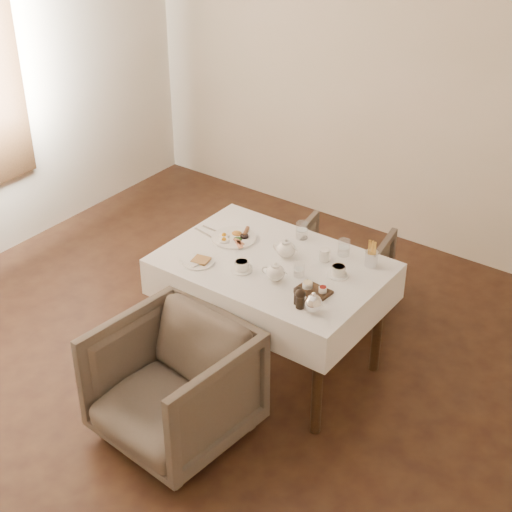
{
  "coord_description": "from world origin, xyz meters",
  "views": [
    {
      "loc": [
        2.43,
        -2.59,
        3.14
      ],
      "look_at": [
        0.18,
        0.49,
        0.82
      ],
      "focal_mm": 55.0,
      "sensor_mm": 36.0,
      "label": 1
    }
  ],
  "objects_px": {
    "armchair_near": "(173,385)",
    "breakfast_plate": "(235,237)",
    "armchair_far": "(337,272)",
    "teapot_centre": "(286,248)",
    "table": "(273,279)"
  },
  "relations": [
    {
      "from": "table",
      "to": "teapot_centre",
      "type": "height_order",
      "value": "teapot_centre"
    },
    {
      "from": "armchair_near",
      "to": "teapot_centre",
      "type": "distance_m",
      "value": 1.02
    },
    {
      "from": "table",
      "to": "teapot_centre",
      "type": "xyz_separation_m",
      "value": [
        0.03,
        0.09,
        0.18
      ]
    },
    {
      "from": "armchair_near",
      "to": "armchair_far",
      "type": "relative_size",
      "value": 1.2
    },
    {
      "from": "table",
      "to": "armchair_far",
      "type": "bearing_deg",
      "value": 90.16
    },
    {
      "from": "breakfast_plate",
      "to": "teapot_centre",
      "type": "height_order",
      "value": "teapot_centre"
    },
    {
      "from": "armchair_far",
      "to": "breakfast_plate",
      "type": "relative_size",
      "value": 2.3
    },
    {
      "from": "armchair_far",
      "to": "teapot_centre",
      "type": "height_order",
      "value": "teapot_centre"
    },
    {
      "from": "table",
      "to": "armchair_near",
      "type": "relative_size",
      "value": 1.69
    },
    {
      "from": "armchair_near",
      "to": "armchair_far",
      "type": "distance_m",
      "value": 1.59
    },
    {
      "from": "armchair_far",
      "to": "table",
      "type": "bearing_deg",
      "value": 80.57
    },
    {
      "from": "armchair_far",
      "to": "breakfast_plate",
      "type": "distance_m",
      "value": 0.91
    },
    {
      "from": "table",
      "to": "armchair_near",
      "type": "bearing_deg",
      "value": -95.75
    },
    {
      "from": "table",
      "to": "teapot_centre",
      "type": "bearing_deg",
      "value": 70.66
    },
    {
      "from": "armchair_near",
      "to": "breakfast_plate",
      "type": "height_order",
      "value": "breakfast_plate"
    }
  ]
}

